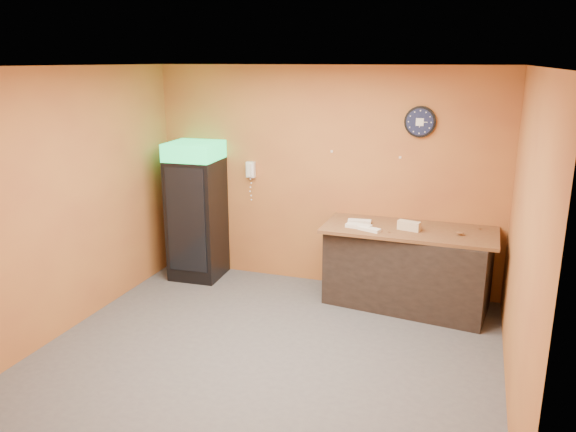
% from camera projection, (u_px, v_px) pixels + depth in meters
% --- Properties ---
extents(floor, '(4.50, 4.50, 0.00)m').
position_uv_depth(floor, '(269.00, 351.00, 5.69)').
color(floor, '#47474C').
rests_on(floor, ground).
extents(back_wall, '(4.50, 0.02, 2.80)m').
position_uv_depth(back_wall, '(324.00, 178.00, 7.14)').
color(back_wall, '#B57133').
rests_on(back_wall, floor).
extents(left_wall, '(0.02, 4.00, 2.80)m').
position_uv_depth(left_wall, '(72.00, 200.00, 6.02)').
color(left_wall, '#B57133').
rests_on(left_wall, floor).
extents(right_wall, '(0.02, 4.00, 2.80)m').
position_uv_depth(right_wall, '(523.00, 243.00, 4.62)').
color(right_wall, '#B57133').
rests_on(right_wall, floor).
extents(ceiling, '(4.50, 4.00, 0.02)m').
position_uv_depth(ceiling, '(267.00, 66.00, 4.94)').
color(ceiling, white).
rests_on(ceiling, back_wall).
extents(beverage_cooler, '(0.67, 0.68, 1.83)m').
position_uv_depth(beverage_cooler, '(195.00, 213.00, 7.43)').
color(beverage_cooler, black).
rests_on(beverage_cooler, floor).
extents(prep_counter, '(1.93, 1.04, 0.92)m').
position_uv_depth(prep_counter, '(407.00, 269.00, 6.66)').
color(prep_counter, black).
rests_on(prep_counter, floor).
extents(wall_clock, '(0.37, 0.06, 0.37)m').
position_uv_depth(wall_clock, '(420.00, 122.00, 6.55)').
color(wall_clock, black).
rests_on(wall_clock, back_wall).
extents(wall_phone, '(0.11, 0.10, 0.21)m').
position_uv_depth(wall_phone, '(250.00, 170.00, 7.38)').
color(wall_phone, white).
rests_on(wall_phone, back_wall).
extents(butcher_paper, '(2.00, 0.93, 0.04)m').
position_uv_depth(butcher_paper, '(410.00, 230.00, 6.53)').
color(butcher_paper, brown).
rests_on(butcher_paper, prep_counter).
extents(sub_roll_stack, '(0.27, 0.15, 0.11)m').
position_uv_depth(sub_roll_stack, '(409.00, 226.00, 6.43)').
color(sub_roll_stack, beige).
rests_on(sub_roll_stack, butcher_paper).
extents(wrapped_sandwich_left, '(0.31, 0.16, 0.04)m').
position_uv_depth(wrapped_sandwich_left, '(359.00, 226.00, 6.54)').
color(wrapped_sandwich_left, white).
rests_on(wrapped_sandwich_left, butcher_paper).
extents(wrapped_sandwich_mid, '(0.27, 0.18, 0.04)m').
position_uv_depth(wrapped_sandwich_mid, '(370.00, 229.00, 6.42)').
color(wrapped_sandwich_mid, white).
rests_on(wrapped_sandwich_mid, butcher_paper).
extents(wrapped_sandwich_right, '(0.29, 0.14, 0.04)m').
position_uv_depth(wrapped_sandwich_right, '(359.00, 221.00, 6.73)').
color(wrapped_sandwich_right, white).
rests_on(wrapped_sandwich_right, butcher_paper).
extents(kitchen_tool, '(0.06, 0.06, 0.06)m').
position_uv_depth(kitchen_tool, '(415.00, 225.00, 6.53)').
color(kitchen_tool, silver).
rests_on(kitchen_tool, butcher_paper).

